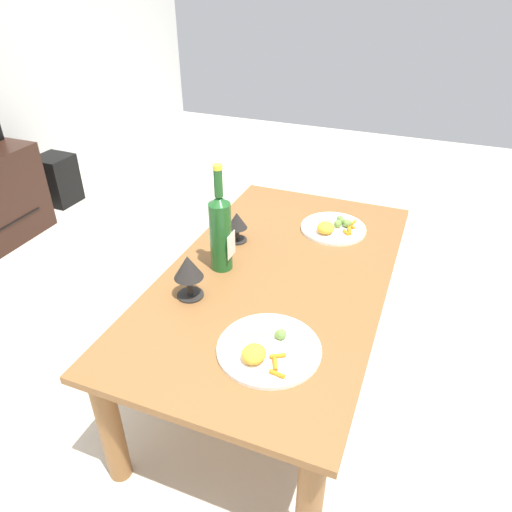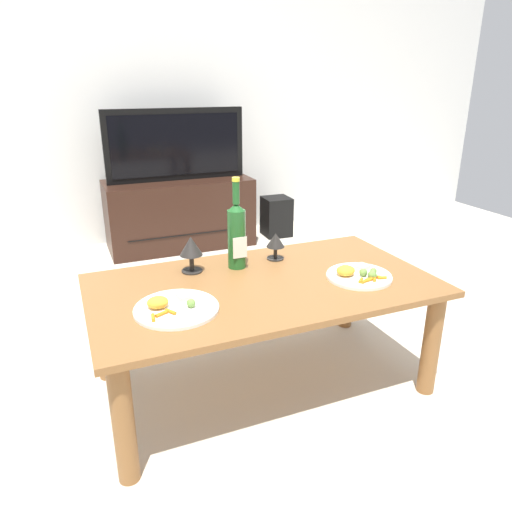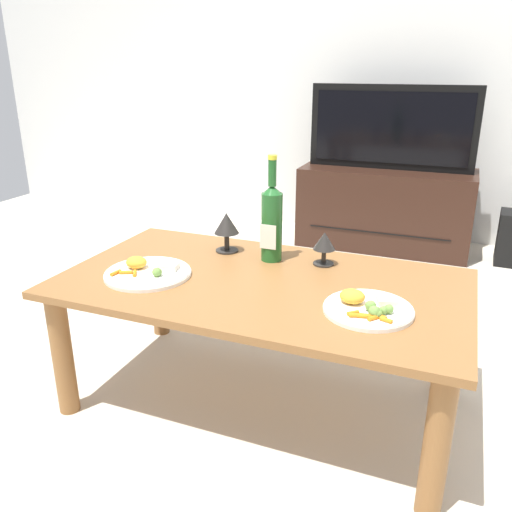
{
  "view_description": "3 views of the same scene",
  "coord_description": "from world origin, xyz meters",
  "px_view_note": "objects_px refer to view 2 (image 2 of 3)",
  "views": [
    {
      "loc": [
        -1.3,
        -0.44,
        1.4
      ],
      "look_at": [
        -0.02,
        0.07,
        0.54
      ],
      "focal_mm": 33.36,
      "sensor_mm": 36.0,
      "label": 1
    },
    {
      "loc": [
        -0.69,
        -1.57,
        1.22
      ],
      "look_at": [
        -0.02,
        0.02,
        0.58
      ],
      "focal_mm": 33.21,
      "sensor_mm": 36.0,
      "label": 2
    },
    {
      "loc": [
        0.58,
        -1.49,
        1.15
      ],
      "look_at": [
        -0.04,
        0.06,
        0.53
      ],
      "focal_mm": 36.57,
      "sensor_mm": 36.0,
      "label": 3
    }
  ],
  "objects_px": {
    "dining_table": "(263,299)",
    "tv_screen": "(176,145)",
    "tv_stand": "(180,213)",
    "dinner_plate_left": "(175,307)",
    "floor_speaker": "(276,216)",
    "wine_bottle": "(237,233)",
    "goblet_right": "(276,242)",
    "dinner_plate_right": "(359,275)",
    "goblet_left": "(191,248)"
  },
  "relations": [
    {
      "from": "dinner_plate_right",
      "to": "floor_speaker",
      "type": "bearing_deg",
      "value": 74.15
    },
    {
      "from": "dining_table",
      "to": "tv_screen",
      "type": "bearing_deg",
      "value": 86.11
    },
    {
      "from": "tv_screen",
      "to": "dinner_plate_right",
      "type": "height_order",
      "value": "tv_screen"
    },
    {
      "from": "dining_table",
      "to": "dinner_plate_right",
      "type": "height_order",
      "value": "dinner_plate_right"
    },
    {
      "from": "dining_table",
      "to": "dinner_plate_left",
      "type": "relative_size",
      "value": 4.56
    },
    {
      "from": "floor_speaker",
      "to": "goblet_left",
      "type": "relative_size",
      "value": 2.11
    },
    {
      "from": "dinner_plate_right",
      "to": "dinner_plate_left",
      "type": "bearing_deg",
      "value": 179.8
    },
    {
      "from": "goblet_right",
      "to": "dinner_plate_right",
      "type": "xyz_separation_m",
      "value": [
        0.22,
        -0.33,
        -0.07
      ]
    },
    {
      "from": "tv_screen",
      "to": "dinner_plate_left",
      "type": "xyz_separation_m",
      "value": [
        -0.51,
        -2.01,
        -0.29
      ]
    },
    {
      "from": "goblet_right",
      "to": "floor_speaker",
      "type": "bearing_deg",
      "value": 64.7
    },
    {
      "from": "goblet_left",
      "to": "dinner_plate_left",
      "type": "relative_size",
      "value": 0.52
    },
    {
      "from": "dinner_plate_left",
      "to": "tv_screen",
      "type": "bearing_deg",
      "value": 75.85
    },
    {
      "from": "goblet_left",
      "to": "goblet_right",
      "type": "height_order",
      "value": "goblet_left"
    },
    {
      "from": "tv_stand",
      "to": "floor_speaker",
      "type": "bearing_deg",
      "value": -3.36
    },
    {
      "from": "floor_speaker",
      "to": "dinner_plate_left",
      "type": "xyz_separation_m",
      "value": [
        -1.31,
        -1.97,
        0.32
      ]
    },
    {
      "from": "dining_table",
      "to": "dinner_plate_left",
      "type": "height_order",
      "value": "dinner_plate_left"
    },
    {
      "from": "dining_table",
      "to": "wine_bottle",
      "type": "bearing_deg",
      "value": 100.78
    },
    {
      "from": "dining_table",
      "to": "tv_screen",
      "type": "xyz_separation_m",
      "value": [
        0.13,
        1.91,
        0.38
      ]
    },
    {
      "from": "floor_speaker",
      "to": "wine_bottle",
      "type": "height_order",
      "value": "wine_bottle"
    },
    {
      "from": "wine_bottle",
      "to": "dinner_plate_right",
      "type": "relative_size",
      "value": 1.47
    },
    {
      "from": "tv_screen",
      "to": "goblet_right",
      "type": "height_order",
      "value": "tv_screen"
    },
    {
      "from": "dinner_plate_left",
      "to": "dinner_plate_right",
      "type": "distance_m",
      "value": 0.75
    },
    {
      "from": "tv_screen",
      "to": "dinner_plate_left",
      "type": "relative_size",
      "value": 3.49
    },
    {
      "from": "tv_stand",
      "to": "goblet_left",
      "type": "distance_m",
      "value": 1.76
    },
    {
      "from": "dining_table",
      "to": "tv_stand",
      "type": "bearing_deg",
      "value": 86.11
    },
    {
      "from": "tv_stand",
      "to": "floor_speaker",
      "type": "height_order",
      "value": "tv_stand"
    },
    {
      "from": "dining_table",
      "to": "goblet_right",
      "type": "xyz_separation_m",
      "value": [
        0.15,
        0.22,
        0.15
      ]
    },
    {
      "from": "dining_table",
      "to": "goblet_right",
      "type": "distance_m",
      "value": 0.31
    },
    {
      "from": "wine_bottle",
      "to": "goblet_right",
      "type": "distance_m",
      "value": 0.2
    },
    {
      "from": "dining_table",
      "to": "floor_speaker",
      "type": "relative_size",
      "value": 4.19
    },
    {
      "from": "dining_table",
      "to": "dinner_plate_left",
      "type": "bearing_deg",
      "value": -164.67
    },
    {
      "from": "floor_speaker",
      "to": "dinner_plate_right",
      "type": "distance_m",
      "value": 2.07
    },
    {
      "from": "dining_table",
      "to": "dinner_plate_right",
      "type": "bearing_deg",
      "value": -15.93
    },
    {
      "from": "tv_stand",
      "to": "wine_bottle",
      "type": "relative_size",
      "value": 2.83
    },
    {
      "from": "floor_speaker",
      "to": "dinner_plate_left",
      "type": "relative_size",
      "value": 1.09
    },
    {
      "from": "dinner_plate_left",
      "to": "tv_stand",
      "type": "bearing_deg",
      "value": 75.87
    },
    {
      "from": "tv_screen",
      "to": "goblet_left",
      "type": "relative_size",
      "value": 6.76
    },
    {
      "from": "wine_bottle",
      "to": "dining_table",
      "type": "bearing_deg",
      "value": -79.22
    },
    {
      "from": "tv_screen",
      "to": "floor_speaker",
      "type": "bearing_deg",
      "value": -3.19
    },
    {
      "from": "tv_stand",
      "to": "dinner_plate_right",
      "type": "relative_size",
      "value": 4.15
    },
    {
      "from": "dinner_plate_left",
      "to": "goblet_right",
      "type": "bearing_deg",
      "value": 31.36
    },
    {
      "from": "tv_stand",
      "to": "dinner_plate_left",
      "type": "distance_m",
      "value": 2.09
    },
    {
      "from": "dinner_plate_left",
      "to": "dining_table",
      "type": "bearing_deg",
      "value": 15.33
    },
    {
      "from": "dining_table",
      "to": "wine_bottle",
      "type": "relative_size",
      "value": 3.49
    },
    {
      "from": "dining_table",
      "to": "goblet_right",
      "type": "bearing_deg",
      "value": 55.06
    },
    {
      "from": "tv_stand",
      "to": "dinner_plate_left",
      "type": "height_order",
      "value": "dinner_plate_left"
    },
    {
      "from": "wine_bottle",
      "to": "goblet_right",
      "type": "xyz_separation_m",
      "value": [
        0.19,
        0.02,
        -0.07
      ]
    },
    {
      "from": "tv_screen",
      "to": "dinner_plate_left",
      "type": "distance_m",
      "value": 2.09
    },
    {
      "from": "tv_stand",
      "to": "goblet_right",
      "type": "bearing_deg",
      "value": -89.19
    },
    {
      "from": "tv_stand",
      "to": "dining_table",
      "type": "bearing_deg",
      "value": -93.89
    }
  ]
}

